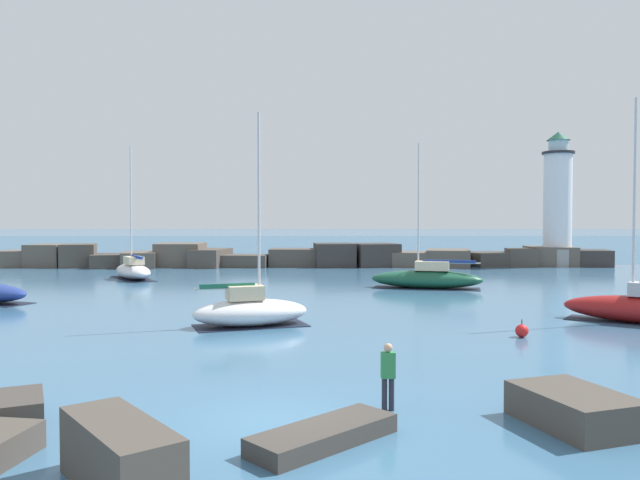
# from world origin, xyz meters

# --- Properties ---
(ground_plane) EXTENTS (600.00, 600.00, 0.00)m
(ground_plane) POSITION_xyz_m (0.00, 0.00, 0.00)
(ground_plane) COLOR #3D6B8E
(open_sea_beyond) EXTENTS (400.00, 116.00, 0.01)m
(open_sea_beyond) POSITION_xyz_m (0.00, 109.14, 0.00)
(open_sea_beyond) COLOR #2D5B7F
(open_sea_beyond) RESTS_ON ground
(breakwater_jetty) EXTENTS (63.22, 6.91, 2.39)m
(breakwater_jetty) POSITION_xyz_m (-0.13, 49.12, 0.96)
(breakwater_jetty) COLOR brown
(breakwater_jetty) RESTS_ON ground
(lighthouse) EXTENTS (3.82, 3.82, 13.89)m
(lighthouse) POSITION_xyz_m (26.76, 49.07, 6.03)
(lighthouse) COLOR gray
(lighthouse) RESTS_ON ground
(foreground_rocks) EXTENTS (15.95, 6.58, 1.25)m
(foreground_rocks) POSITION_xyz_m (-0.45, -2.03, 0.43)
(foreground_rocks) COLOR #423D38
(foreground_rocks) RESTS_ON ground
(sailboat_moored_0) EXTENTS (8.07, 4.09, 10.18)m
(sailboat_moored_0) POSITION_xyz_m (9.24, 28.50, 0.73)
(sailboat_moored_0) COLOR #195138
(sailboat_moored_0) RESTS_ON ground
(sailboat_moored_3) EXTENTS (5.31, 7.19, 10.88)m
(sailboat_moored_3) POSITION_xyz_m (-13.38, 35.90, 0.71)
(sailboat_moored_3) COLOR silver
(sailboat_moored_3) RESTS_ON ground
(sailboat_moored_4) EXTENTS (5.76, 3.85, 9.71)m
(sailboat_moored_4) POSITION_xyz_m (-1.77, 13.29, 0.71)
(sailboat_moored_4) COLOR white
(sailboat_moored_4) RESTS_ON ground
(mooring_buoy_orange_near) EXTENTS (0.53, 0.53, 0.73)m
(mooring_buoy_orange_near) POSITION_xyz_m (9.67, 10.31, 0.27)
(mooring_buoy_orange_near) COLOR red
(mooring_buoy_orange_near) RESTS_ON ground
(person_on_rocks) EXTENTS (0.36, 0.23, 1.72)m
(person_on_rocks) POSITION_xyz_m (2.89, 0.62, 0.96)
(person_on_rocks) COLOR #282833
(person_on_rocks) RESTS_ON ground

